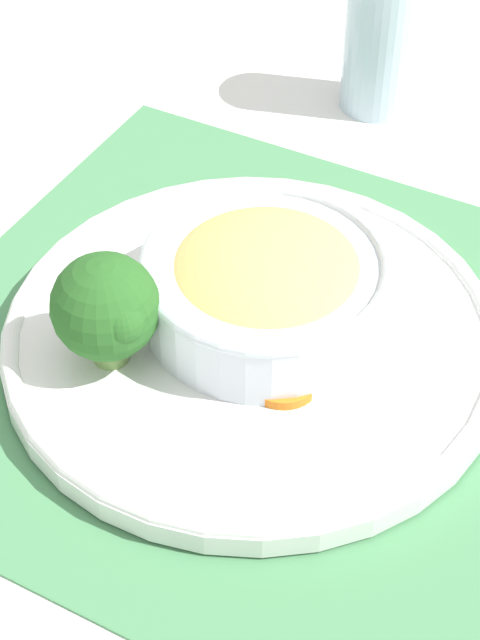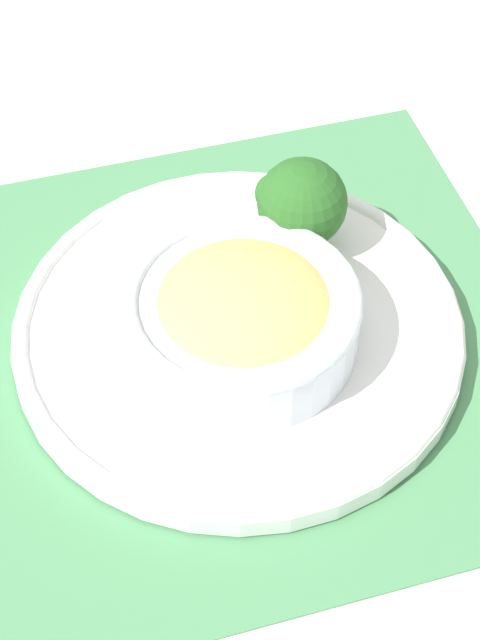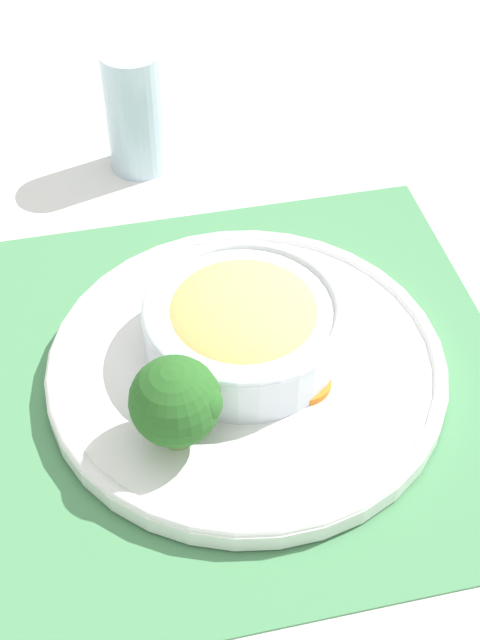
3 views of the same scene
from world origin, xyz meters
The scene contains 8 objects.
ground_plane centered at (0.00, 0.00, 0.00)m, with size 4.00×4.00×0.00m, color white.
placemat centered at (0.00, 0.00, 0.00)m, with size 0.46×0.45×0.00m.
plate centered at (0.00, 0.00, 0.02)m, with size 0.32×0.32×0.02m.
bowl centered at (0.00, -0.02, 0.05)m, with size 0.16×0.16×0.06m.
broccoli_floret centered at (0.06, 0.07, 0.06)m, with size 0.07×0.07×0.08m.
carrot_slice_near centered at (-0.04, 0.03, 0.02)m, with size 0.04×0.04×0.01m.
carrot_slice_middle centered at (-0.05, 0.01, 0.02)m, with size 0.04×0.04×0.01m.
water_glass centered at (0.07, -0.30, 0.06)m, with size 0.06×0.06×0.13m.
Camera 1 is at (-0.25, 0.41, 0.50)m, focal length 60.00 mm.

